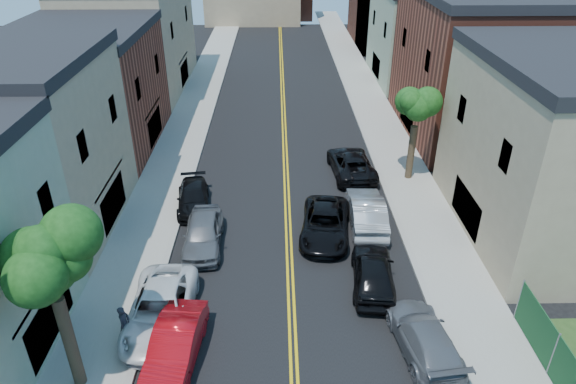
{
  "coord_description": "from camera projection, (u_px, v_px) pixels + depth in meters",
  "views": [
    {
      "loc": [
        -0.54,
        0.76,
        15.48
      ],
      "look_at": [
        -0.0,
        24.87,
        2.0
      ],
      "focal_mm": 31.92,
      "sensor_mm": 36.0,
      "label": 1
    }
  ],
  "objects": [
    {
      "name": "sidewalk_left",
      "position": [
        187.0,
        123.0,
        41.62
      ],
      "size": [
        3.2,
        100.0,
        0.15
      ],
      "primitive_type": "cube",
      "color": "gray",
      "rests_on": "ground"
    },
    {
      "name": "sidewalk_right",
      "position": [
        380.0,
        121.0,
        41.92
      ],
      "size": [
        3.2,
        100.0,
        0.15
      ],
      "primitive_type": "cube",
      "color": "gray",
      "rests_on": "ground"
    },
    {
      "name": "curb_left",
      "position": [
        209.0,
        123.0,
        41.65
      ],
      "size": [
        0.3,
        100.0,
        0.15
      ],
      "primitive_type": "cube",
      "color": "gray",
      "rests_on": "ground"
    },
    {
      "name": "curb_right",
      "position": [
        359.0,
        122.0,
        41.89
      ],
      "size": [
        0.3,
        100.0,
        0.15
      ],
      "primitive_type": "cube",
      "color": "gray",
      "rests_on": "ground"
    },
    {
      "name": "bldg_left_tan_near",
      "position": [
        16.0,
        151.0,
        26.25
      ],
      "size": [
        9.0,
        10.0,
        9.0
      ],
      "primitive_type": "cube",
      "color": "#998466",
      "rests_on": "ground"
    },
    {
      "name": "bldg_left_brick",
      "position": [
        86.0,
        93.0,
        36.09
      ],
      "size": [
        9.0,
        12.0,
        8.0
      ],
      "primitive_type": "cube",
      "color": "brown",
      "rests_on": "ground"
    },
    {
      "name": "bldg_left_tan_far",
      "position": [
        133.0,
        37.0,
        47.94
      ],
      "size": [
        9.0,
        16.0,
        9.5
      ],
      "primitive_type": "cube",
      "color": "#998466",
      "rests_on": "ground"
    },
    {
      "name": "bldg_right_tan",
      "position": [
        564.0,
        154.0,
        25.92
      ],
      "size": [
        9.0,
        12.0,
        9.0
      ],
      "primitive_type": "cube",
      "color": "#998466",
      "rests_on": "ground"
    },
    {
      "name": "bldg_right_brick",
      "position": [
        473.0,
        68.0,
        37.89
      ],
      "size": [
        9.0,
        14.0,
        10.0
      ],
      "primitive_type": "cube",
      "color": "brown",
      "rests_on": "ground"
    },
    {
      "name": "bldg_right_palegrn",
      "position": [
        424.0,
        37.0,
        50.48
      ],
      "size": [
        9.0,
        12.0,
        8.5
      ],
      "primitive_type": "cube",
      "color": "gray",
      "rests_on": "ground"
    },
    {
      "name": "tree_left_mid",
      "position": [
        41.0,
        237.0,
        15.76
      ],
      "size": [
        5.2,
        5.2,
        9.29
      ],
      "color": "#352A1A",
      "rests_on": "sidewalk_left"
    },
    {
      "name": "tree_right_far",
      "position": [
        419.0,
        93.0,
        30.43
      ],
      "size": [
        4.4,
        4.4,
        8.03
      ],
      "color": "#352A1A",
      "rests_on": "sidewalk_right"
    },
    {
      "name": "red_sedan",
      "position": [
        175.0,
        346.0,
        19.59
      ],
      "size": [
        2.08,
        4.82,
        1.54
      ],
      "primitive_type": "imported",
      "rotation": [
        0.0,
        0.0,
        -0.1
      ],
      "color": "red",
      "rests_on": "ground"
    },
    {
      "name": "white_pickup",
      "position": [
        161.0,
        309.0,
        21.34
      ],
      "size": [
        2.65,
        5.66,
        1.57
      ],
      "primitive_type": "imported",
      "rotation": [
        0.0,
        0.0,
        0.01
      ],
      "color": "white",
      "rests_on": "ground"
    },
    {
      "name": "grey_car_left",
      "position": [
        203.0,
        233.0,
        26.26
      ],
      "size": [
        2.06,
        4.83,
        1.63
      ],
      "primitive_type": "imported",
      "rotation": [
        0.0,
        0.0,
        0.03
      ],
      "color": "#595C61",
      "rests_on": "ground"
    },
    {
      "name": "black_car_left",
      "position": [
        193.0,
        198.0,
        29.82
      ],
      "size": [
        2.29,
        4.59,
        1.28
      ],
      "primitive_type": "imported",
      "rotation": [
        0.0,
        0.0,
        0.12
      ],
      "color": "black",
      "rests_on": "ground"
    },
    {
      "name": "grey_car_right",
      "position": [
        425.0,
        338.0,
        20.05
      ],
      "size": [
        2.6,
        5.11,
        1.42
      ],
      "primitive_type": "imported",
      "rotation": [
        0.0,
        0.0,
        3.27
      ],
      "color": "slate",
      "rests_on": "ground"
    },
    {
      "name": "black_car_right",
      "position": [
        373.0,
        272.0,
        23.49
      ],
      "size": [
        2.39,
        4.89,
        1.61
      ],
      "primitive_type": "imported",
      "rotation": [
        0.0,
        0.0,
        3.03
      ],
      "color": "black",
      "rests_on": "ground"
    },
    {
      "name": "silver_car_right",
      "position": [
        366.0,
        211.0,
        28.07
      ],
      "size": [
        1.97,
        5.26,
        1.71
      ],
      "primitive_type": "imported",
      "rotation": [
        0.0,
        0.0,
        3.11
      ],
      "color": "#A4A7AC",
      "rests_on": "ground"
    },
    {
      "name": "dark_car_right_far",
      "position": [
        351.0,
        163.0,
        33.51
      ],
      "size": [
        3.01,
        5.73,
        1.54
      ],
      "primitive_type": "imported",
      "rotation": [
        0.0,
        0.0,
        3.23
      ],
      "color": "black",
      "rests_on": "ground"
    },
    {
      "name": "black_suv_lane",
      "position": [
        325.0,
        224.0,
        27.17
      ],
      "size": [
        3.15,
        5.63,
        1.49
      ],
      "primitive_type": "imported",
      "rotation": [
        0.0,
        0.0,
        -0.13
      ],
      "color": "black",
      "rests_on": "ground"
    },
    {
      "name": "pedestrian_left",
      "position": [
        125.0,
        324.0,
        20.33
      ],
      "size": [
        0.5,
        0.67,
        1.66
      ],
      "primitive_type": "imported",
      "rotation": [
        0.0,
        0.0,
        1.39
      ],
      "color": "#222128",
      "rests_on": "sidewalk_left"
    }
  ]
}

